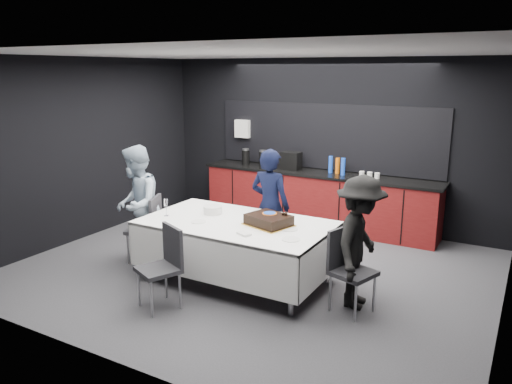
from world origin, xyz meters
TOP-DOWN VIEW (x-y plane):
  - ground at (0.00, 0.00)m, footprint 6.00×6.00m
  - room_shell at (0.00, 0.00)m, footprint 6.04×5.04m
  - kitchenette at (-0.02, 2.22)m, footprint 4.10×0.64m
  - party_table at (0.00, -0.40)m, footprint 2.32×1.32m
  - cake_assembly at (0.42, -0.33)m, footprint 0.63×0.56m
  - plate_stack at (-0.45, -0.24)m, footprint 0.24×0.24m
  - loose_plate_near at (-0.40, -0.64)m, footprint 0.19×0.19m
  - loose_plate_right_a at (0.70, -0.35)m, footprint 0.21×0.21m
  - loose_plate_right_b at (0.88, -0.67)m, footprint 0.20×0.20m
  - loose_plate_far at (0.04, 0.08)m, footprint 0.20×0.20m
  - fork_pile at (0.34, -0.78)m, footprint 0.19×0.16m
  - champagne_flute at (-0.91, -0.62)m, footprint 0.06×0.06m
  - chair_left at (-1.41, -0.42)m, footprint 0.55×0.55m
  - chair_right at (1.47, -0.45)m, footprint 0.53×0.53m
  - chair_near at (-0.33, -1.38)m, footprint 0.55×0.55m
  - person_center at (0.05, 0.41)m, footprint 0.59×0.40m
  - person_left at (-1.54, -0.49)m, footprint 0.93×0.99m
  - person_right at (1.54, -0.30)m, footprint 0.62×1.00m

SIDE VIEW (x-z plane):
  - ground at x=0.00m, z-range 0.00..0.00m
  - chair_left at x=-1.41m, z-range 0.07..1.00m
  - chair_right at x=1.47m, z-range 0.07..1.00m
  - chair_near at x=-0.33m, z-range 0.07..1.00m
  - kitchenette at x=-0.02m, z-range -0.48..1.57m
  - party_table at x=0.00m, z-range 0.25..1.03m
  - person_right at x=1.54m, z-range 0.00..1.50m
  - loose_plate_near at x=-0.40m, z-range 0.78..0.79m
  - loose_plate_right_a at x=0.70m, z-range 0.78..0.79m
  - loose_plate_right_b at x=0.88m, z-range 0.78..0.79m
  - loose_plate_far at x=0.04m, z-range 0.78..0.79m
  - person_center at x=0.05m, z-range 0.00..1.58m
  - fork_pile at x=0.34m, z-range 0.78..0.81m
  - person_left at x=-1.54m, z-range 0.00..1.62m
  - plate_stack at x=-0.45m, z-range 0.78..0.88m
  - cake_assembly at x=0.42m, z-range 0.76..0.93m
  - champagne_flute at x=-0.91m, z-range 0.83..1.05m
  - room_shell at x=0.00m, z-range 0.45..3.27m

